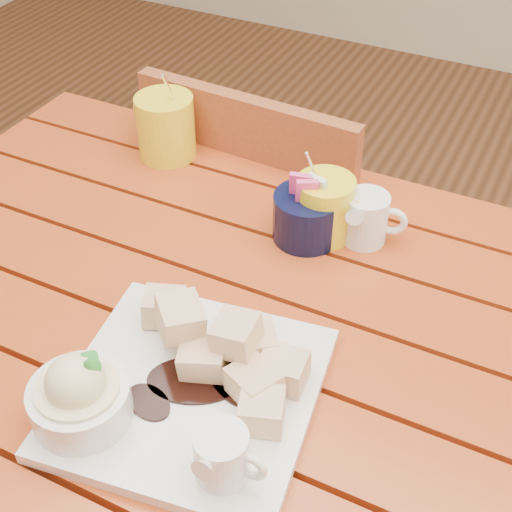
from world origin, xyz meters
The scene contains 7 objects.
table centered at (0.00, 0.00, 0.64)m, with size 1.20×0.79×0.75m.
dessert_plate centered at (-0.02, -0.15, 0.78)m, with size 0.31×0.31×0.11m.
coffee_mug_left centered at (-0.31, 0.29, 0.80)m, with size 0.13×0.10×0.16m.
coffee_mug_right centered at (0.01, 0.21, 0.80)m, with size 0.12×0.08×0.14m.
cream_pitcher centered at (0.07, 0.22, 0.79)m, with size 0.09×0.08×0.08m.
sugar_caddy centered at (-0.01, 0.19, 0.79)m, with size 0.10×0.10×0.11m.
chair_far centered at (-0.18, 0.46, 0.48)m, with size 0.42×0.42×0.86m.
Camera 1 is at (0.29, -0.56, 1.40)m, focal length 50.00 mm.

